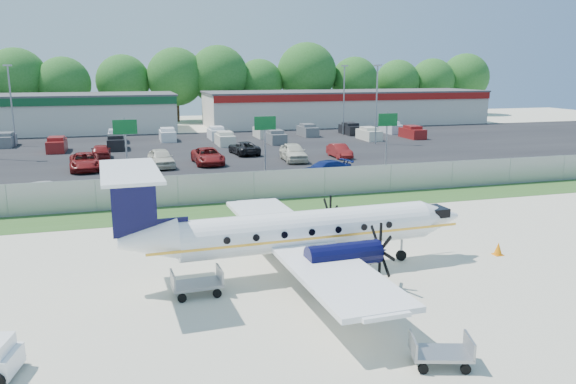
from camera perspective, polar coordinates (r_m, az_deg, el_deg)
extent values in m
plane|color=beige|center=(24.66, 3.97, -8.12)|extent=(170.00, 170.00, 0.00)
cube|color=#2D561E|center=(35.66, -2.72, -1.61)|extent=(170.00, 4.00, 0.02)
cube|color=black|center=(42.32, -4.96, 0.61)|extent=(170.00, 8.00, 0.02)
cube|color=black|center=(62.76, -8.80, 4.38)|extent=(170.00, 32.00, 0.02)
cube|color=gray|center=(37.33, -3.46, 0.59)|extent=(120.00, 0.02, 1.90)
cube|color=gray|center=(37.14, -3.48, 2.07)|extent=(120.00, 0.06, 0.06)
cube|color=gray|center=(37.54, -3.44, -0.83)|extent=(120.00, 0.06, 0.06)
cube|color=beige|center=(85.35, -27.26, 6.94)|extent=(46.00, 12.00, 5.00)
cube|color=beige|center=(90.53, 5.88, 8.47)|extent=(44.00, 12.00, 5.00)
cube|color=#474749|center=(90.39, 5.92, 10.13)|extent=(44.40, 12.40, 0.24)
cube|color=maroon|center=(84.80, 7.49, 9.52)|extent=(44.00, 0.20, 1.00)
cylinder|color=gray|center=(45.05, -16.10, 4.10)|extent=(0.14, 0.14, 5.00)
cube|color=#0C5923|center=(44.69, -16.24, 6.36)|extent=(1.80, 0.08, 1.10)
cylinder|color=gray|center=(46.40, -2.37, 4.81)|extent=(0.14, 0.14, 5.00)
cube|color=#0C5923|center=(46.05, -2.34, 7.00)|extent=(1.80, 0.08, 1.10)
cylinder|color=gray|center=(50.18, 9.96, 5.21)|extent=(0.14, 0.14, 5.00)
cube|color=#0C5923|center=(49.86, 10.12, 7.24)|extent=(1.80, 0.08, 1.10)
cylinder|color=gray|center=(66.05, 8.97, 8.68)|extent=(0.18, 0.18, 9.00)
cube|color=gray|center=(65.92, 9.10, 12.59)|extent=(0.90, 0.35, 0.18)
cylinder|color=gray|center=(70.76, -26.26, 7.81)|extent=(0.18, 0.18, 9.00)
cube|color=gray|center=(70.64, -26.62, 11.44)|extent=(0.90, 0.35, 0.18)
cylinder|color=gray|center=(75.20, 5.69, 9.21)|extent=(0.18, 0.18, 9.00)
cube|color=gray|center=(75.09, 5.77, 12.64)|extent=(0.90, 0.35, 0.18)
cylinder|color=white|center=(24.07, 2.03, -3.86)|extent=(11.10, 2.11, 1.68)
cone|color=white|center=(26.97, 15.08, -2.50)|extent=(2.01, 1.75, 1.68)
cone|color=white|center=(22.64, -14.04, -4.83)|extent=(2.36, 1.77, 1.68)
cube|color=black|center=(26.80, 14.80, -1.89)|extent=(0.84, 1.18, 0.40)
cube|color=white|center=(24.06, 1.03, -5.07)|extent=(3.43, 15.65, 0.19)
cylinder|color=black|center=(22.11, 5.67, -6.37)|extent=(3.04, 1.09, 0.97)
cylinder|color=black|center=(26.65, 1.16, -3.02)|extent=(3.04, 1.09, 0.97)
cube|color=black|center=(22.22, -15.38, -1.21)|extent=(1.68, 0.22, 2.56)
cube|color=white|center=(21.96, -15.80, 2.03)|extent=(2.33, 5.56, 0.12)
cylinder|color=gray|center=(26.36, 11.45, -5.66)|extent=(0.11, 0.11, 1.15)
cylinder|color=black|center=(26.46, 11.42, -6.33)|extent=(0.50, 0.18, 0.49)
cylinder|color=black|center=(22.19, 3.27, -9.74)|extent=(0.58, 0.38, 0.57)
cylinder|color=black|center=(26.72, -0.83, -5.81)|extent=(0.58, 0.38, 0.57)
cube|color=black|center=(18.31, -26.77, -13.82)|extent=(0.36, 0.95, 0.34)
cylinder|color=black|center=(19.18, -25.89, -14.86)|extent=(0.54, 0.30, 0.51)
cube|color=gray|center=(22.39, -9.23, -9.25)|extent=(1.99, 1.26, 0.12)
cube|color=gray|center=(22.17, -11.61, -8.78)|extent=(0.14, 1.16, 0.58)
cube|color=gray|center=(22.45, -6.93, -8.33)|extent=(0.14, 1.16, 0.58)
cylinder|color=black|center=(21.91, -10.71, -10.55)|extent=(0.35, 0.13, 0.35)
cylinder|color=black|center=(22.88, -11.13, -9.55)|extent=(0.35, 0.13, 0.35)
cylinder|color=black|center=(22.12, -7.21, -10.19)|extent=(0.35, 0.13, 0.35)
cylinder|color=black|center=(23.09, -7.78, -9.22)|extent=(0.35, 0.13, 0.35)
cube|color=gray|center=(17.89, 15.25, -15.52)|extent=(1.98, 1.52, 0.11)
cube|color=gray|center=(17.58, 12.58, -14.92)|extent=(0.38, 1.03, 0.53)
cube|color=gray|center=(17.99, 17.95, -14.60)|extent=(0.38, 1.03, 0.53)
cylinder|color=black|center=(17.45, 13.56, -17.06)|extent=(0.33, 0.19, 0.32)
cylinder|color=black|center=(18.27, 12.89, -15.59)|extent=(0.33, 0.19, 0.32)
cylinder|color=black|center=(17.75, 17.60, -16.78)|extent=(0.33, 0.19, 0.32)
cylinder|color=black|center=(18.56, 16.73, -15.36)|extent=(0.33, 0.19, 0.32)
cone|color=orange|center=(28.49, 20.57, -5.41)|extent=(0.41, 0.41, 0.61)
cube|color=orange|center=(28.58, 20.53, -5.97)|extent=(0.43, 0.43, 0.03)
cone|color=orange|center=(37.69, -12.84, -0.69)|extent=(0.39, 0.39, 0.59)
cube|color=orange|center=(37.75, -12.82, -1.10)|extent=(0.41, 0.41, 0.03)
imported|color=silver|center=(40.41, -22.97, -0.93)|extent=(5.20, 3.73, 1.40)
imported|color=navy|center=(45.55, 3.70, 1.46)|extent=(5.04, 2.96, 1.37)
imported|color=maroon|center=(51.91, -19.88, 2.10)|extent=(2.93, 5.61, 1.51)
imported|color=beige|center=(51.57, -12.73, 2.47)|extent=(2.42, 5.02, 1.65)
imported|color=maroon|center=(52.48, -8.12, 2.82)|extent=(2.65, 5.49, 1.51)
imported|color=beige|center=(53.65, 0.54, 3.16)|extent=(2.39, 5.19, 1.72)
imported|color=maroon|center=(56.07, 5.23, 3.51)|extent=(1.42, 4.07, 1.34)
imported|color=maroon|center=(57.67, -18.41, 3.17)|extent=(1.88, 4.51, 1.53)
imported|color=black|center=(58.05, -4.50, 3.83)|extent=(2.78, 5.10, 1.36)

